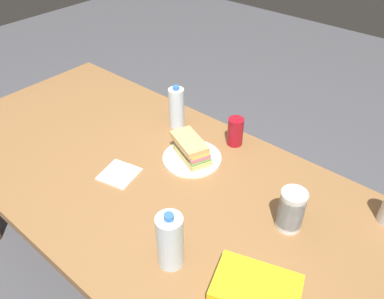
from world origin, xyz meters
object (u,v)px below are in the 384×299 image
Objects in this scene: dining_table at (144,185)px; chip_bag at (256,292)px; paper_plate at (192,158)px; sandwich at (191,149)px; soda_can_red at (235,132)px; water_bottle_tall at (170,241)px; plastic_cup_stack at (291,210)px; water_bottle_spare at (177,108)px.

dining_table is 8.19× the size of chip_bag.
paper_plate is at bearing -121.35° from dining_table.
soda_can_red reaches higher than sandwich.
paper_plate is 1.93× the size of soda_can_red.
water_bottle_tall reaches higher than chip_bag.
dining_table is at bearing 11.50° from plastic_cup_stack.
water_bottle_tall is at bearing 60.61° from plastic_cup_stack.
soda_can_red is 0.64m from water_bottle_tall.
water_bottle_spare is at bearing -16.49° from plastic_cup_stack.
chip_bag is (-0.46, 0.55, -0.03)m from soda_can_red.
paper_plate is 0.22m from soda_can_red.
sandwich is at bearing -120.38° from dining_table.
soda_can_red is (-0.07, -0.20, 0.05)m from paper_plate.
dining_table is 0.24m from sandwich.
water_bottle_spare is at bearing 11.68° from soda_can_red.
sandwich is at bearing -56.55° from water_bottle_tall.
water_bottle_spare is at bearing -34.62° from sandwich.
sandwich is at bearing 4.33° from paper_plate.
plastic_cup_stack is (-0.47, 0.06, 0.07)m from paper_plate.
plastic_cup_stack reaches higher than sandwich.
water_bottle_tall is 0.73m from water_bottle_spare.
dining_table is at bearing 65.02° from soda_can_red.
dining_table is 8.00× the size of paper_plate.
paper_plate is 0.50m from water_bottle_tall.
plastic_cup_stack reaches higher than chip_bag.
sandwich is (0.00, 0.00, 0.05)m from paper_plate.
soda_can_red is at bearing -69.09° from chip_bag.
paper_plate is at bearing -175.67° from sandwich.
soda_can_red is (-0.17, -0.37, 0.14)m from dining_table.
sandwich is (-0.10, -0.17, 0.13)m from dining_table.
soda_can_red is 0.60× the size of water_bottle_tall.
plastic_cup_stack is at bearing -168.50° from dining_table.
sandwich is 0.25m from water_bottle_spare.
water_bottle_tall is at bearing -6.23° from chip_bag.
water_bottle_tall reaches higher than water_bottle_spare.
soda_can_red reaches higher than chip_bag.
sandwich is 0.89× the size of chip_bag.
plastic_cup_stack is (-0.57, -0.12, 0.15)m from dining_table.
dining_table is at bearing -34.57° from chip_bag.
plastic_cup_stack reaches higher than paper_plate.
paper_plate is at bearing 145.98° from water_bottle_spare.
water_bottle_tall reaches higher than dining_table.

